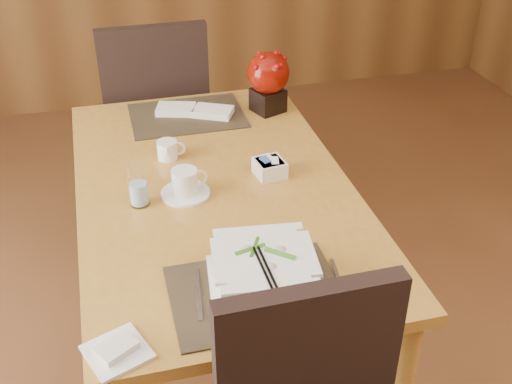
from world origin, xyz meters
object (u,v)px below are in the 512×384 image
object	(u,v)px
soup_setting	(264,273)
berry_decor	(268,78)
water_glass	(138,185)
dining_table	(216,210)
coffee_cup	(185,184)
sugar_caddy	(270,168)
far_chair	(155,113)
bread_plate	(117,352)
creamer_jug	(167,150)

from	to	relation	value
soup_setting	berry_decor	xyz separation A→B (m)	(0.30, 1.06, 0.08)
water_glass	berry_decor	world-z (taller)	berry_decor
dining_table	soup_setting	bearing A→B (deg)	-87.47
water_glass	coffee_cup	bearing A→B (deg)	7.14
coffee_cup	sugar_caddy	size ratio (longest dim) A/B	1.68
dining_table	water_glass	world-z (taller)	water_glass
berry_decor	far_chair	world-z (taller)	far_chair
bread_plate	far_chair	bearing A→B (deg)	80.29
dining_table	bread_plate	distance (m)	0.77
soup_setting	coffee_cup	distance (m)	0.53
berry_decor	far_chair	size ratio (longest dim) A/B	0.24
coffee_cup	sugar_caddy	world-z (taller)	coffee_cup
dining_table	water_glass	bearing A→B (deg)	-170.01
dining_table	far_chair	world-z (taller)	far_chair
soup_setting	coffee_cup	bearing A→B (deg)	110.55
coffee_cup	bread_plate	distance (m)	0.70
soup_setting	far_chair	bearing A→B (deg)	101.31
creamer_jug	water_glass	bearing A→B (deg)	-106.58
dining_table	berry_decor	size ratio (longest dim) A/B	6.02
creamer_jug	far_chair	world-z (taller)	far_chair
water_glass	sugar_caddy	size ratio (longest dim) A/B	1.50
water_glass	bread_plate	size ratio (longest dim) A/B	1.06
dining_table	coffee_cup	size ratio (longest dim) A/B	9.32
dining_table	bread_plate	size ratio (longest dim) A/B	10.97
soup_setting	creamer_jug	size ratio (longest dim) A/B	3.43
creamer_jug	coffee_cup	bearing A→B (deg)	-76.62
dining_table	far_chair	xyz separation A→B (m)	(-0.09, 0.95, -0.07)
sugar_caddy	berry_decor	size ratio (longest dim) A/B	0.39
water_glass	bread_plate	distance (m)	0.64
dining_table	sugar_caddy	xyz separation A→B (m)	(0.20, 0.02, 0.13)
soup_setting	coffee_cup	world-z (taller)	soup_setting
dining_table	coffee_cup	distance (m)	0.17
water_glass	far_chair	size ratio (longest dim) A/B	0.14
soup_setting	bread_plate	size ratio (longest dim) A/B	2.33
bread_plate	coffee_cup	bearing A→B (deg)	67.40
berry_decor	sugar_caddy	bearing A→B (deg)	-104.82
dining_table	water_glass	xyz separation A→B (m)	(-0.25, -0.04, 0.17)
creamer_jug	berry_decor	world-z (taller)	berry_decor
water_glass	far_chair	distance (m)	1.04
bread_plate	far_chair	xyz separation A→B (m)	(0.28, 1.62, -0.17)
soup_setting	creamer_jug	distance (m)	0.78
coffee_cup	far_chair	distance (m)	1.00
dining_table	soup_setting	size ratio (longest dim) A/B	4.71
coffee_cup	creamer_jug	bearing A→B (deg)	94.89
soup_setting	sugar_caddy	xyz separation A→B (m)	(0.17, 0.56, -0.03)
soup_setting	berry_decor	bearing A→B (deg)	80.82
sugar_caddy	far_chair	world-z (taller)	far_chair
sugar_caddy	berry_decor	bearing A→B (deg)	75.18
coffee_cup	bread_plate	world-z (taller)	coffee_cup
water_glass	far_chair	xyz separation A→B (m)	(0.16, 1.00, -0.24)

